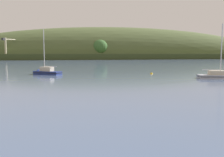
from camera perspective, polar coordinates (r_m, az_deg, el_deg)
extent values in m
cube|color=#35401E|center=(237.75, -7.47, 4.94)|extent=(454.33, 82.11, 4.90)
ellipsoid|color=#4C5B33|center=(267.83, 1.86, 4.54)|extent=(364.76, 96.23, 64.12)
sphere|color=#38602D|center=(229.46, -2.72, 6.87)|extent=(14.87, 14.87, 14.87)
cube|color=#4C4C51|center=(228.08, -22.69, 4.15)|extent=(4.97, 4.97, 2.00)
cylinder|color=#BCB293|center=(228.08, -22.78, 6.43)|extent=(1.62, 1.62, 16.18)
cylinder|color=#BCB293|center=(231.41, -21.99, 8.13)|extent=(7.46, 9.87, 0.89)
cube|color=#333338|center=(226.94, -23.24, 8.14)|extent=(2.92, 2.82, 1.94)
cube|color=navy|center=(68.06, -14.27, 0.99)|extent=(7.57, 6.39, 1.48)
cone|color=navy|center=(70.48, -16.63, 1.08)|extent=(2.94, 3.08, 2.45)
cube|color=black|center=(68.04, -14.28, 1.29)|extent=(7.59, 6.41, 0.17)
cube|color=#BCB299|center=(68.09, -14.42, 2.08)|extent=(3.75, 3.35, 1.10)
cylinder|color=silver|center=(68.45, -15.01, 6.13)|extent=(0.18, 0.18, 10.76)
cylinder|color=silver|center=(67.29, -13.64, 2.65)|extent=(3.29, 2.37, 0.14)
cube|color=#ADB2BC|center=(60.31, 22.29, 0.12)|extent=(8.05, 4.59, 1.40)
cube|color=black|center=(60.28, 22.30, 0.45)|extent=(8.06, 4.62, 0.16)
cube|color=#BCB299|center=(60.28, 22.50, 1.21)|extent=(3.77, 2.74, 0.92)
cylinder|color=silver|center=(60.40, 23.36, 5.99)|extent=(0.21, 0.21, 11.03)
cylinder|color=silver|center=(59.83, 21.41, 1.81)|extent=(3.92, 1.03, 0.17)
sphere|color=yellow|center=(68.21, 8.85, 1.01)|extent=(0.72, 0.72, 0.72)
cylinder|color=black|center=(68.18, 8.85, 1.35)|extent=(0.04, 0.04, 0.08)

